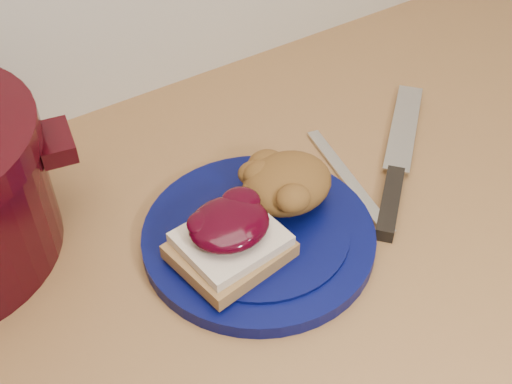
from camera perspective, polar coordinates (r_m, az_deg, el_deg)
plate at (r=0.67m, az=0.23°, el=-3.95°), size 0.25×0.25×0.02m
sandwich at (r=0.62m, az=-2.34°, el=-4.10°), size 0.11×0.10×0.05m
stuffing_mound at (r=0.67m, az=2.80°, el=0.79°), size 0.10×0.09×0.05m
chef_knife at (r=0.74m, az=12.19°, el=1.06°), size 0.23×0.20×0.02m
butter_knife at (r=0.74m, az=8.19°, el=1.18°), size 0.05×0.19×0.00m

